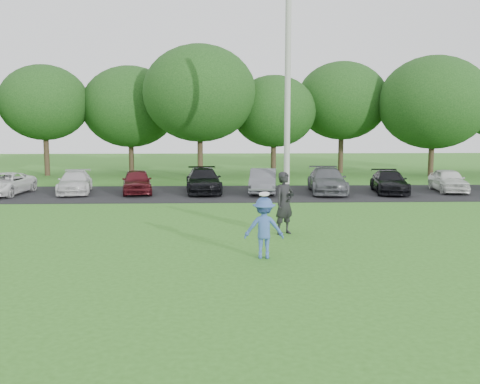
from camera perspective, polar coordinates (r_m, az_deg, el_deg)
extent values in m
plane|color=#336C1E|center=(14.27, 0.50, -6.98)|extent=(100.00, 100.00, 0.00)
cube|color=black|center=(27.05, -0.71, -0.14)|extent=(32.00, 6.50, 0.03)
cylinder|color=#A6A6A1|center=(25.64, 5.09, 10.26)|extent=(0.28, 0.28, 9.71)
imported|color=#3859A0|center=(14.05, 2.57, -3.85)|extent=(1.08, 0.68, 1.61)
cylinder|color=white|center=(13.82, 2.60, -0.21)|extent=(0.28, 0.27, 0.11)
imported|color=black|center=(17.11, 4.77, -1.19)|extent=(0.87, 0.82, 2.00)
cube|color=black|center=(16.91, 5.46, -0.30)|extent=(0.17, 0.16, 0.10)
imported|color=white|center=(28.78, -23.77, 0.79)|extent=(2.10, 4.00, 1.07)
imported|color=silver|center=(28.21, -17.19, 1.00)|extent=(2.17, 4.02, 1.11)
imported|color=#4A1016|center=(27.41, -10.93, 1.12)|extent=(1.98, 3.72, 1.21)
imported|color=black|center=(27.29, -3.92, 1.24)|extent=(2.04, 4.36, 1.23)
imported|color=#5C5F64|center=(27.01, 2.48, 1.18)|extent=(1.69, 3.83, 1.22)
imported|color=#55585D|center=(27.47, 9.28, 1.23)|extent=(2.11, 4.47, 1.26)
imported|color=black|center=(28.11, 15.64, 1.04)|extent=(2.07, 4.02, 1.12)
imported|color=silver|center=(29.58, 21.33, 1.17)|extent=(1.79, 3.60, 1.18)
cylinder|color=#38281C|center=(38.75, -19.92, 3.66)|extent=(0.36, 0.36, 2.70)
ellipsoid|color=#214C19|center=(38.71, -20.16, 8.94)|extent=(5.94, 5.94, 5.05)
cylinder|color=#38281C|center=(38.82, -11.51, 3.58)|extent=(0.36, 0.36, 2.20)
ellipsoid|color=#214C19|center=(38.76, -11.65, 8.91)|extent=(6.68, 6.68, 5.68)
cylinder|color=#38281C|center=(35.51, -4.26, 3.78)|extent=(0.36, 0.36, 2.70)
ellipsoid|color=#214C19|center=(35.50, -4.33, 10.45)|extent=(7.42, 7.42, 6.31)
cylinder|color=#38281C|center=(37.07, 3.58, 3.54)|extent=(0.36, 0.36, 2.20)
ellipsoid|color=#214C19|center=(37.00, 3.62, 8.59)|extent=(5.76, 5.76, 4.90)
cylinder|color=#38281C|center=(39.23, 10.69, 4.00)|extent=(0.36, 0.36, 2.70)
ellipsoid|color=#214C19|center=(39.21, 10.82, 9.54)|extent=(6.50, 6.50, 5.53)
cylinder|color=#38281C|center=(38.20, 19.70, 3.24)|extent=(0.36, 0.36, 2.20)
ellipsoid|color=#214C19|center=(38.15, 19.95, 8.97)|extent=(7.24, 7.24, 6.15)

